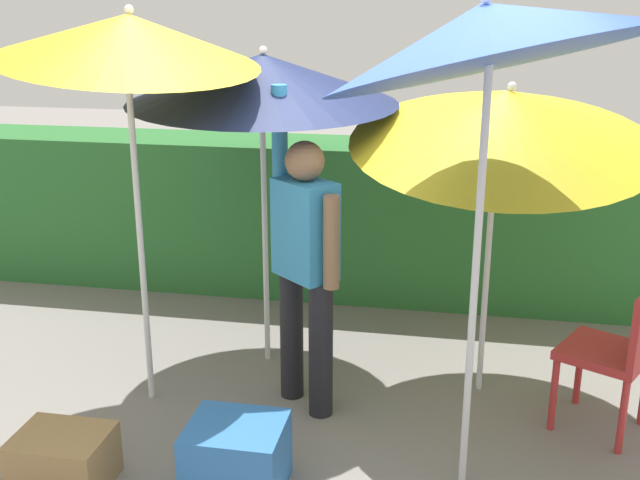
{
  "coord_description": "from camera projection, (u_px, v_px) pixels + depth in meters",
  "views": [
    {
      "loc": [
        0.72,
        -3.53,
        2.35
      ],
      "look_at": [
        0.0,
        0.3,
        1.1
      ],
      "focal_mm": 42.93,
      "sensor_mm": 36.0,
      "label": 1
    }
  ],
  "objects": [
    {
      "name": "hedge_row",
      "position": [
        367.0,
        219.0,
        6.19
      ],
      "size": [
        8.0,
        0.7,
        1.24
      ],
      "primitive_type": "cube",
      "color": "#2D7033",
      "rests_on": "ground_plane"
    },
    {
      "name": "umbrella_orange",
      "position": [
        504.0,
        117.0,
        4.27
      ],
      "size": [
        1.75,
        1.77,
        2.04
      ],
      "color": "silver",
      "rests_on": "ground_plane"
    },
    {
      "name": "umbrella_rainbow",
      "position": [
        263.0,
        79.0,
        4.62
      ],
      "size": [
        1.67,
        1.68,
        2.07
      ],
      "color": "silver",
      "rests_on": "ground_plane"
    },
    {
      "name": "chair_plastic",
      "position": [
        619.0,
        348.0,
        4.17
      ],
      "size": [
        0.6,
        0.6,
        0.89
      ],
      "color": "#B72D2D",
      "rests_on": "ground_plane"
    },
    {
      "name": "umbrella_yellow",
      "position": [
        487.0,
        35.0,
        3.17
      ],
      "size": [
        1.52,
        1.48,
        2.58
      ],
      "color": "silver",
      "rests_on": "ground_plane"
    },
    {
      "name": "umbrella_navy",
      "position": [
        128.0,
        39.0,
        4.05
      ],
      "size": [
        1.46,
        1.44,
        2.39
      ],
      "color": "silver",
      "rests_on": "ground_plane"
    },
    {
      "name": "ground_plane",
      "position": [
        310.0,
        449.0,
        4.14
      ],
      "size": [
        24.0,
        24.0,
        0.0
      ],
      "primitive_type": "plane",
      "color": "gray"
    },
    {
      "name": "crate_cardboard",
      "position": [
        63.0,
        460.0,
        3.81
      ],
      "size": [
        0.46,
        0.36,
        0.28
      ],
      "primitive_type": "cube",
      "color": "#9E7A4C",
      "rests_on": "ground_plane"
    },
    {
      "name": "cooler_box",
      "position": [
        236.0,
        457.0,
        3.76
      ],
      "size": [
        0.47,
        0.41,
        0.36
      ],
      "primitive_type": "cube",
      "color": "#2D6BB7",
      "rests_on": "ground_plane"
    },
    {
      "name": "person_vendor",
      "position": [
        305.0,
        257.0,
        4.33
      ],
      "size": [
        0.48,
        0.43,
        1.88
      ],
      "color": "black",
      "rests_on": "ground_plane"
    }
  ]
}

